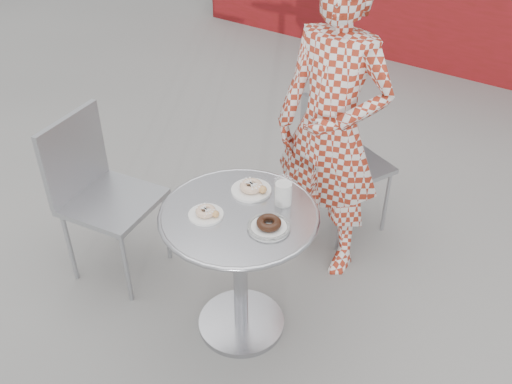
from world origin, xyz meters
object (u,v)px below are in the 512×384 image
Objects in this scene: plate_near at (206,213)px; bistro_table at (240,244)px; chair_far at (343,190)px; plate_checker at (269,226)px; seated_person at (332,130)px; chair_left at (116,228)px; milk_cup at (283,192)px; plate_far at (252,188)px.

bistro_table is at bearing 42.38° from plate_near.
plate_near is (-0.11, -0.10, 0.19)m from bistro_table.
chair_far reaches higher than plate_checker.
seated_person reaches higher than plate_near.
chair_left is at bearing -139.41° from seated_person.
milk_cup is at bearing -83.91° from seated_person.
chair_far is 0.94× the size of chair_left.
milk_cup is at bearing -85.83° from chair_left.
chair_left is at bearing 74.87° from chair_far.
bistro_table is 0.84× the size of chair_far.
seated_person is 10.85× the size of plate_near.
milk_cup is (-0.05, 0.18, 0.05)m from plate_checker.
chair_far reaches higher than plate_far.
plate_far is at bearing 140.32° from plate_checker.
bistro_table is 3.91× the size of plate_far.
chair_far is 1.34m from chair_left.
chair_far is 4.68× the size of plate_checker.
plate_near is 0.35m from milk_cup.
chair_left reaches higher than chair_far.
chair_far is 0.65m from seated_person.
seated_person is (0.07, 0.70, 0.29)m from bistro_table.
seated_person is at bearing 77.80° from plate_near.
chair_left reaches higher than milk_cup.
bistro_table is 0.25m from plate_checker.
plate_checker reaches higher than plate_near.
milk_cup is at bearing 1.88° from plate_far.
plate_checker is at bearing 17.31° from plate_near.
chair_far is 4.67× the size of plate_far.
plate_far is at bearing 77.35° from plate_near.
milk_cup is (0.93, 0.21, 0.50)m from chair_left.
plate_far is (-0.08, -0.84, 0.47)m from chair_far.
plate_far is at bearing -178.12° from milk_cup.
plate_near is at bearing -137.62° from bistro_table.
bistro_table is 0.31m from milk_cup.
plate_checker is (0.27, 0.08, -0.00)m from plate_near.
plate_near is (-0.17, -0.79, -0.10)m from seated_person.
milk_cup is at bearing 54.79° from bistro_table.
bistro_table is 0.24m from plate_near.
bistro_table is at bearing -95.06° from seated_person.
bistro_table is at bearing -74.07° from plate_far.
plate_checker is at bearing -4.08° from bistro_table.
seated_person is 0.53m from milk_cup.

